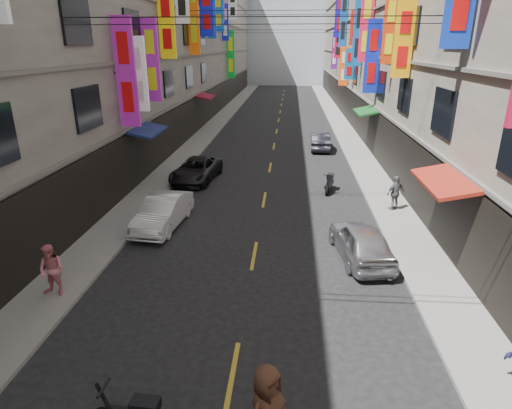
% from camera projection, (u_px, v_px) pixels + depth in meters
% --- Properties ---
extents(sidewalk_left, '(2.00, 90.00, 0.12)m').
position_uv_depth(sidewalk_left, '(210.00, 130.00, 38.38)').
color(sidewalk_left, slate).
rests_on(sidewalk_left, ground).
extents(sidewalk_right, '(2.00, 90.00, 0.12)m').
position_uv_depth(sidewalk_right, '(345.00, 132.00, 37.48)').
color(sidewalk_right, slate).
rests_on(sidewalk_right, ground).
extents(building_row_left, '(10.14, 90.00, 19.00)m').
position_uv_depth(building_row_left, '(135.00, 16.00, 35.53)').
color(building_row_left, gray).
rests_on(building_row_left, ground).
extents(building_row_right, '(10.14, 90.00, 19.00)m').
position_uv_depth(building_row_right, '(430.00, 14.00, 33.74)').
color(building_row_right, '#A09886').
rests_on(building_row_right, ground).
extents(haze_block, '(18.00, 8.00, 22.00)m').
position_uv_depth(haze_block, '(287.00, 24.00, 80.80)').
color(haze_block, '#AEB5C1').
rests_on(haze_block, ground).
extents(shop_signage, '(14.00, 55.00, 11.95)m').
position_uv_depth(shop_signage, '(270.00, 15.00, 28.70)').
color(shop_signage, '#0D3A9D').
rests_on(shop_signage, ground).
extents(street_awnings, '(13.99, 35.20, 0.41)m').
position_uv_depth(street_awnings, '(243.00, 131.00, 22.05)').
color(street_awnings, '#124516').
rests_on(street_awnings, ground).
extents(overhead_cables, '(14.00, 38.04, 1.24)m').
position_uv_depth(overhead_cables, '(272.00, 14.00, 23.67)').
color(overhead_cables, black).
rests_on(overhead_cables, ground).
extents(lane_markings, '(0.12, 80.20, 0.01)m').
position_uv_depth(lane_markings, '(275.00, 138.00, 35.15)').
color(lane_markings, gold).
rests_on(lane_markings, ground).
extents(scooter_far_right, '(0.67, 1.78, 1.14)m').
position_uv_depth(scooter_far_right, '(329.00, 183.00, 22.17)').
color(scooter_far_right, black).
rests_on(scooter_far_right, ground).
extents(car_left_mid, '(1.77, 4.13, 1.32)m').
position_uv_depth(car_left_mid, '(163.00, 212.00, 17.77)').
color(car_left_mid, silver).
rests_on(car_left_mid, ground).
extents(car_left_far, '(2.54, 4.65, 1.24)m').
position_uv_depth(car_left_far, '(196.00, 170.00, 23.95)').
color(car_left_far, black).
rests_on(car_left_far, ground).
extents(car_right_mid, '(2.16, 4.09, 1.33)m').
position_uv_depth(car_right_mid, '(361.00, 241.00, 15.09)').
color(car_right_mid, '#ABABAF').
rests_on(car_right_mid, ground).
extents(car_right_far, '(1.43, 3.83, 1.25)m').
position_uv_depth(car_right_far, '(320.00, 141.00, 31.10)').
color(car_right_far, '#25252C').
rests_on(car_right_far, ground).
extents(pedestrian_lfar, '(0.86, 0.66, 1.62)m').
position_uv_depth(pedestrian_lfar, '(52.00, 270.00, 12.61)').
color(pedestrian_lfar, '#E17781').
rests_on(pedestrian_lfar, sidewalk_left).
extents(pedestrian_rfar, '(1.08, 0.93, 1.60)m').
position_uv_depth(pedestrian_rfar, '(395.00, 193.00, 19.28)').
color(pedestrian_rfar, '#58585B').
rests_on(pedestrian_rfar, sidewalk_right).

